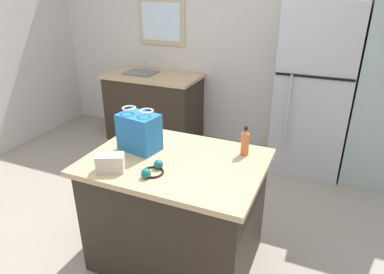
{
  "coord_description": "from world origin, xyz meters",
  "views": [
    {
      "loc": [
        1.21,
        -2.07,
        2.02
      ],
      "look_at": [
        0.25,
        0.15,
        0.93
      ],
      "focal_mm": 32.19,
      "sensor_mm": 36.0,
      "label": 1
    }
  ],
  "objects_px": {
    "bottle": "(245,142)",
    "small_box": "(110,163)",
    "shopping_bag": "(139,132)",
    "refrigerator": "(314,90)",
    "ear_defenders": "(153,170)",
    "kitchen_island": "(176,211)"
  },
  "relations": [
    {
      "from": "small_box",
      "to": "shopping_bag",
      "type": "bearing_deg",
      "value": 88.58
    },
    {
      "from": "bottle",
      "to": "small_box",
      "type": "bearing_deg",
      "value": -142.11
    },
    {
      "from": "refrigerator",
      "to": "bottle",
      "type": "xyz_separation_m",
      "value": [
        -0.32,
        -1.69,
        0.04
      ]
    },
    {
      "from": "refrigerator",
      "to": "small_box",
      "type": "xyz_separation_m",
      "value": [
        -1.06,
        -2.27,
        0.0
      ]
    },
    {
      "from": "refrigerator",
      "to": "ear_defenders",
      "type": "distance_m",
      "value": 2.33
    },
    {
      "from": "shopping_bag",
      "to": "ear_defenders",
      "type": "distance_m",
      "value": 0.39
    },
    {
      "from": "refrigerator",
      "to": "bottle",
      "type": "relative_size",
      "value": 8.49
    },
    {
      "from": "bottle",
      "to": "ear_defenders",
      "type": "relative_size",
      "value": 1.11
    },
    {
      "from": "refrigerator",
      "to": "shopping_bag",
      "type": "height_order",
      "value": "refrigerator"
    },
    {
      "from": "refrigerator",
      "to": "ear_defenders",
      "type": "relative_size",
      "value": 9.41
    },
    {
      "from": "small_box",
      "to": "kitchen_island",
      "type": "bearing_deg",
      "value": 44.13
    },
    {
      "from": "kitchen_island",
      "to": "refrigerator",
      "type": "bearing_deg",
      "value": 69.32
    },
    {
      "from": "small_box",
      "to": "bottle",
      "type": "bearing_deg",
      "value": 37.89
    },
    {
      "from": "shopping_bag",
      "to": "bottle",
      "type": "relative_size",
      "value": 1.45
    },
    {
      "from": "kitchen_island",
      "to": "ear_defenders",
      "type": "xyz_separation_m",
      "value": [
        -0.05,
        -0.23,
        0.46
      ]
    },
    {
      "from": "refrigerator",
      "to": "shopping_bag",
      "type": "xyz_separation_m",
      "value": [
        -1.05,
        -1.92,
        0.08
      ]
    },
    {
      "from": "ear_defenders",
      "to": "shopping_bag",
      "type": "bearing_deg",
      "value": 133.38
    },
    {
      "from": "shopping_bag",
      "to": "ear_defenders",
      "type": "relative_size",
      "value": 1.61
    },
    {
      "from": "kitchen_island",
      "to": "refrigerator",
      "type": "distance_m",
      "value": 2.16
    },
    {
      "from": "shopping_bag",
      "to": "refrigerator",
      "type": "bearing_deg",
      "value": 61.25
    },
    {
      "from": "kitchen_island",
      "to": "ear_defenders",
      "type": "bearing_deg",
      "value": -103.31
    },
    {
      "from": "small_box",
      "to": "ear_defenders",
      "type": "bearing_deg",
      "value": 17.51
    }
  ]
}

